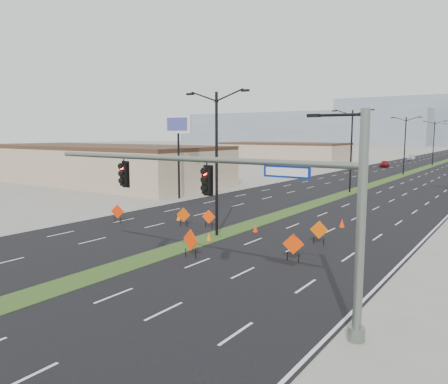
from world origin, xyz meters
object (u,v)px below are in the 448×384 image
Objects in this scene: car_far at (412,158)px; construction_sign_5 at (319,231)px; construction_sign_1 at (183,216)px; cone_0 at (209,237)px; streetlight_3 at (434,142)px; cone_3 at (179,217)px; streetlight_2 at (405,144)px; construction_sign_3 at (191,241)px; construction_sign_4 at (293,245)px; signal_mast at (244,194)px; cone_2 at (342,223)px; pole_sign_west at (178,131)px; cone_1 at (255,228)px; construction_sign_2 at (209,217)px; construction_sign_0 at (118,212)px; car_left at (385,164)px; streetlight_0 at (217,159)px.

construction_sign_5 is at bearing -88.58° from car_far.
construction_sign_1 is 2.60× the size of cone_0.
cone_3 is at bearing -94.11° from streetlight_3.
construction_sign_3 is (2.00, -61.37, -4.40)m from streetlight_2.
construction_sign_1 is 0.93× the size of construction_sign_4.
cone_3 is at bearing 146.27° from cone_0.
cone_3 is at bearing 121.80° from construction_sign_1.
signal_mast is 18.47m from cone_2.
construction_sign_1 is 12.26m from cone_2.
cone_2 is 0.07× the size of pole_sign_west.
construction_sign_3 reaches higher than car_far.
cone_1 is at bearing 113.18° from construction_sign_4.
construction_sign_4 is 6.84m from cone_0.
construction_sign_2 is 2.47× the size of cone_3.
pole_sign_west reaches higher than construction_sign_0.
construction_sign_2 is at bearing -167.29° from cone_1.
cone_1 reaches higher than cone_0.
car_left is 7.26× the size of cone_0.
construction_sign_4 is (-1.38, 7.43, -3.85)m from signal_mast.
cone_3 is at bearing 26.64° from construction_sign_0.
streetlight_0 is 5.82× the size of construction_sign_3.
car_left is 6.58× the size of cone_1.
cone_1 is 7.49m from cone_3.
pole_sign_west is (-14.00, -71.75, 2.09)m from streetlight_3.
car_far is (-8.28, 46.52, -4.72)m from streetlight_2.
signal_mast is 12.51m from construction_sign_5.
cone_2 is at bearing 57.84° from cone_0.
streetlight_0 is 17.34× the size of cone_0.
streetlight_0 is 73.32m from car_left.
streetlight_3 is at bearing 63.44° from construction_sign_0.
streetlight_0 is 10.29m from construction_sign_0.
car_left reaches higher than cone_2.
streetlight_2 is 6.57× the size of construction_sign_0.
cone_2 reaches higher than cone_1.
signal_mast is 8.87m from construction_sign_3.
pole_sign_west is (-8.16, 9.58, 7.22)m from cone_3.
car_far is at bearing 100.09° from streetlight_2.
construction_sign_0 is 9.68m from cone_0.
pole_sign_west is at bearing -107.74° from streetlight_2.
cone_3 is (-5.84, -53.33, -5.13)m from streetlight_2.
pole_sign_west is (-16.00, 17.62, 6.49)m from construction_sign_3.
streetlight_2 is (0.00, 56.00, 0.00)m from streetlight_0.
cone_1 is at bearing 104.51° from construction_sign_3.
construction_sign_4 reaches higher than car_far.
construction_sign_4 reaches higher than cone_2.
signal_mast is 66.56m from streetlight_2.
cone_0 is at bearing -89.70° from streetlight_3.
construction_sign_1 is 2.18× the size of cone_2.
cone_2 is at bearing 8.99° from construction_sign_0.
cone_1 is (10.85, 3.50, -0.57)m from construction_sign_0.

